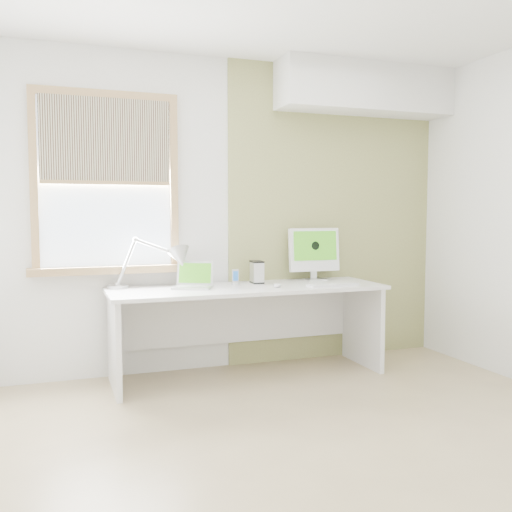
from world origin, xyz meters
name	(u,v)px	position (x,y,z in m)	size (l,w,h in m)	color
room	(320,216)	(0.00, 0.00, 1.30)	(4.04, 3.54, 2.64)	tan
accent_wall	(334,215)	(1.00, 1.74, 1.30)	(2.00, 0.02, 2.60)	olive
soffit	(365,89)	(1.20, 1.57, 2.40)	(1.60, 0.40, 0.42)	white
window	(107,184)	(-1.00, 1.71, 1.54)	(1.20, 0.14, 1.42)	#9D7A4D
desk	(246,309)	(0.05, 1.44, 0.53)	(2.20, 0.70, 0.73)	silver
desk_lamp	(169,261)	(-0.55, 1.54, 0.94)	(0.69, 0.35, 0.40)	silver
laptop	(194,281)	(-0.37, 1.46, 0.78)	(0.36, 0.34, 0.21)	silver
phone_dock	(235,281)	(-0.02, 1.50, 0.77)	(0.08, 0.08, 0.13)	silver
external_drive	(257,272)	(0.19, 1.56, 0.82)	(0.10, 0.15, 0.19)	silver
imac	(314,251)	(0.75, 1.62, 0.98)	(0.46, 0.15, 0.45)	silver
keyboard	(333,285)	(0.70, 1.18, 0.74)	(0.43, 0.15, 0.02)	white
mouse	(277,285)	(0.26, 1.26, 0.75)	(0.06, 0.11, 0.03)	white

